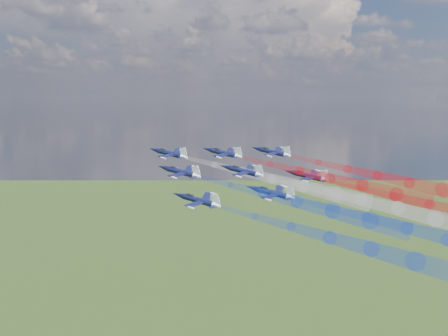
# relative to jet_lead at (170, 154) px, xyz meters

# --- Properties ---
(jet_lead) EXTENTS (16.34, 14.46, 7.49)m
(jet_lead) POSITION_rel_jet_lead_xyz_m (0.00, 0.00, 0.00)
(jet_lead) COLOR black
(trail_lead) EXTENTS (51.97, 19.04, 13.77)m
(trail_lead) POSITION_rel_jet_lead_xyz_m (30.75, -8.51, -5.31)
(trail_lead) COLOR white
(jet_inner_left) EXTENTS (16.34, 14.46, 7.49)m
(jet_inner_left) POSITION_rel_jet_lead_xyz_m (7.49, -15.03, -3.22)
(jet_inner_left) COLOR black
(trail_inner_left) EXTENTS (51.97, 19.04, 13.77)m
(trail_inner_left) POSITION_rel_jet_lead_xyz_m (38.24, -23.54, -8.53)
(trail_inner_left) COLOR blue
(jet_inner_right) EXTENTS (16.34, 14.46, 7.49)m
(jet_inner_right) POSITION_rel_jet_lead_xyz_m (15.16, 4.32, 0.01)
(jet_inner_right) COLOR black
(trail_inner_right) EXTENTS (51.97, 19.04, 13.77)m
(trail_inner_right) POSITION_rel_jet_lead_xyz_m (45.91, -4.19, -5.30)
(trail_inner_right) COLOR red
(jet_outer_left) EXTENTS (16.34, 14.46, 7.49)m
(jet_outer_left) POSITION_rel_jet_lead_xyz_m (15.43, -28.35, -8.00)
(jet_outer_left) COLOR black
(trail_outer_left) EXTENTS (51.97, 19.04, 13.77)m
(trail_outer_left) POSITION_rel_jet_lead_xyz_m (46.18, -36.86, -13.31)
(trail_outer_left) COLOR blue
(jet_center_third) EXTENTS (16.34, 14.46, 7.49)m
(jet_center_third) POSITION_rel_jet_lead_xyz_m (22.80, -7.19, -3.62)
(jet_center_third) COLOR black
(trail_center_third) EXTENTS (51.97, 19.04, 13.77)m
(trail_center_third) POSITION_rel_jet_lead_xyz_m (53.55, -15.70, -8.93)
(trail_center_third) COLOR white
(jet_outer_right) EXTENTS (16.34, 14.46, 7.49)m
(jet_outer_right) POSITION_rel_jet_lead_xyz_m (28.37, 15.02, -0.46)
(jet_outer_right) COLOR black
(trail_outer_right) EXTENTS (51.97, 19.04, 13.77)m
(trail_outer_right) POSITION_rel_jet_lead_xyz_m (59.12, 6.51, -5.77)
(trail_outer_right) COLOR red
(jet_rear_left) EXTENTS (16.34, 14.46, 7.49)m
(jet_rear_left) POSITION_rel_jet_lead_xyz_m (32.04, -20.05, -7.08)
(jet_rear_left) COLOR black
(trail_rear_left) EXTENTS (51.97, 19.04, 13.77)m
(trail_rear_left) POSITION_rel_jet_lead_xyz_m (62.79, -28.56, -12.39)
(trail_rear_left) COLOR blue
(jet_rear_right) EXTENTS (16.34, 14.46, 7.49)m
(jet_rear_right) POSITION_rel_jet_lead_xyz_m (39.93, -0.70, -5.38)
(jet_rear_right) COLOR black
(trail_rear_right) EXTENTS (51.97, 19.04, 13.77)m
(trail_rear_right) POSITION_rel_jet_lead_xyz_m (70.68, -9.21, -10.68)
(trail_rear_right) COLOR red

